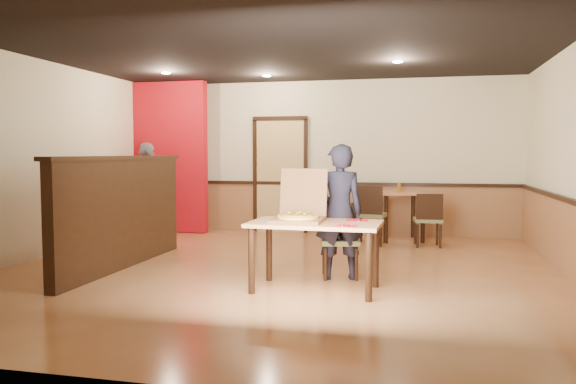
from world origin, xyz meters
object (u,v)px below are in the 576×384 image
at_px(diner, 339,212).
at_px(pizza_box, 299,215).
at_px(diner_chair, 340,237).
at_px(condiment, 399,187).
at_px(side_chair_left, 370,212).
at_px(side_table, 400,202).
at_px(main_table, 315,232).
at_px(side_chair_right, 428,218).
at_px(passerby, 147,189).

height_order(diner, pizza_box, diner).
relative_size(diner_chair, condiment, 5.45).
distance_m(diner_chair, diner, 0.34).
xyz_separation_m(side_chair_left, side_table, (0.46, 0.62, 0.11)).
bearing_deg(main_table, side_table, 80.35).
relative_size(side_table, condiment, 5.89).
xyz_separation_m(side_table, pizza_box, (-0.96, -3.76, 0.17)).
height_order(side_chair_right, diner, diner).
bearing_deg(side_chair_right, diner_chair, 59.90).
height_order(main_table, diner, diner).
bearing_deg(main_table, passerby, 140.10).
relative_size(side_chair_left, side_chair_right, 1.14).
height_order(side_chair_left, pizza_box, pizza_box).
bearing_deg(pizza_box, side_chair_right, 65.41).
distance_m(side_chair_left, diner, 2.56).
xyz_separation_m(diner, pizza_box, (-0.35, -0.60, 0.02)).
distance_m(main_table, side_table, 3.85).
bearing_deg(pizza_box, passerby, 136.42).
distance_m(main_table, pizza_box, 0.26).
bearing_deg(side_chair_left, diner_chair, 93.33).
bearing_deg(diner_chair, side_table, 66.58).
height_order(diner, passerby, passerby).
height_order(main_table, condiment, condiment).
height_order(passerby, pizza_box, passerby).
xyz_separation_m(main_table, diner, (0.17, 0.61, 0.16)).
xyz_separation_m(side_chair_left, passerby, (-3.96, 0.12, 0.31)).
xyz_separation_m(side_table, passerby, (-4.42, -0.50, 0.19)).
relative_size(diner, condiment, 9.82).
xyz_separation_m(main_table, side_table, (0.78, 3.77, 0.01)).
height_order(side_chair_right, pizza_box, pizza_box).
bearing_deg(side_table, passerby, -173.57).
height_order(main_table, pizza_box, pizza_box).
distance_m(main_table, condiment, 3.72).
bearing_deg(side_chair_right, diner, 61.32).
xyz_separation_m(side_chair_left, side_chair_right, (0.92, 0.01, -0.07)).
height_order(side_chair_left, condiment, condiment).
xyz_separation_m(side_chair_right, side_table, (-0.46, 0.61, 0.18)).
bearing_deg(diner_chair, condiment, 66.31).
bearing_deg(side_table, main_table, -101.72).
bearing_deg(diner_chair, passerby, 134.67).
xyz_separation_m(side_chair_right, pizza_box, (-1.42, -3.14, 0.35)).
bearing_deg(diner, diner_chair, -102.59).
height_order(main_table, side_table, side_table).
height_order(side_chair_left, diner, diner).
xyz_separation_m(diner_chair, passerby, (-3.80, 2.52, 0.36)).
xyz_separation_m(side_chair_right, passerby, (-4.88, 0.11, 0.37)).
relative_size(side_chair_right, diner, 0.54).
relative_size(side_table, passerby, 0.57).
bearing_deg(side_chair_left, main_table, 91.33).
relative_size(main_table, condiment, 8.79).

